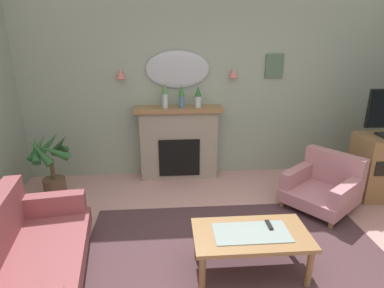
{
  "coord_description": "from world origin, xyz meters",
  "views": [
    {
      "loc": [
        -0.67,
        -2.39,
        2.22
      ],
      "look_at": [
        -0.38,
        1.39,
        0.91
      ],
      "focal_mm": 29.98,
      "sensor_mm": 36.0,
      "label": 1
    }
  ],
  "objects_px": {
    "coffee_table": "(251,238)",
    "wall_sconce_right": "(233,73)",
    "mantel_vase_centre": "(165,95)",
    "framed_picture": "(274,66)",
    "wall_mirror": "(178,69)",
    "fireplace": "(179,144)",
    "tv_remote": "(269,225)",
    "wall_sconce_left": "(121,74)",
    "floral_couch": "(22,256)",
    "mantel_vase_right": "(182,96)",
    "armchair_near_fireplace": "(324,185)",
    "mantel_vase_left": "(198,96)",
    "potted_plant_tall_palm": "(51,164)"
  },
  "relations": [
    {
      "from": "mantel_vase_right",
      "to": "coffee_table",
      "type": "distance_m",
      "value": 2.5
    },
    {
      "from": "mantel_vase_left",
      "to": "wall_mirror",
      "type": "xyz_separation_m",
      "value": [
        -0.3,
        0.17,
        0.38
      ]
    },
    {
      "from": "wall_sconce_right",
      "to": "tv_remote",
      "type": "bearing_deg",
      "value": -91.36
    },
    {
      "from": "floral_couch",
      "to": "potted_plant_tall_palm",
      "type": "xyz_separation_m",
      "value": [
        -0.3,
        1.76,
        0.18
      ]
    },
    {
      "from": "mantel_vase_left",
      "to": "floral_couch",
      "type": "relative_size",
      "value": 0.18
    },
    {
      "from": "wall_mirror",
      "to": "tv_remote",
      "type": "bearing_deg",
      "value": -71.08
    },
    {
      "from": "mantel_vase_centre",
      "to": "armchair_near_fireplace",
      "type": "xyz_separation_m",
      "value": [
        2.1,
        -1.06,
        -1.05
      ]
    },
    {
      "from": "floral_couch",
      "to": "framed_picture",
      "type": "bearing_deg",
      "value": 39.01
    },
    {
      "from": "mantel_vase_left",
      "to": "wall_sconce_left",
      "type": "height_order",
      "value": "wall_sconce_left"
    },
    {
      "from": "fireplace",
      "to": "mantel_vase_right",
      "type": "xyz_separation_m",
      "value": [
        0.05,
        -0.03,
        0.77
      ]
    },
    {
      "from": "wall_sconce_right",
      "to": "floral_couch",
      "type": "relative_size",
      "value": 0.08
    },
    {
      "from": "wall_mirror",
      "to": "mantel_vase_left",
      "type": "bearing_deg",
      "value": -29.54
    },
    {
      "from": "mantel_vase_right",
      "to": "framed_picture",
      "type": "bearing_deg",
      "value": 7.08
    },
    {
      "from": "framed_picture",
      "to": "armchair_near_fireplace",
      "type": "distance_m",
      "value": 1.95
    },
    {
      "from": "coffee_table",
      "to": "armchair_near_fireplace",
      "type": "xyz_separation_m",
      "value": [
        1.3,
        1.19,
        -0.08
      ]
    },
    {
      "from": "wall_sconce_left",
      "to": "tv_remote",
      "type": "distance_m",
      "value": 3.06
    },
    {
      "from": "fireplace",
      "to": "wall_sconce_right",
      "type": "relative_size",
      "value": 9.71
    },
    {
      "from": "fireplace",
      "to": "wall_mirror",
      "type": "distance_m",
      "value": 1.15
    },
    {
      "from": "fireplace",
      "to": "wall_sconce_left",
      "type": "height_order",
      "value": "wall_sconce_left"
    },
    {
      "from": "mantel_vase_right",
      "to": "wall_sconce_right",
      "type": "relative_size",
      "value": 2.38
    },
    {
      "from": "tv_remote",
      "to": "wall_sconce_right",
      "type": "bearing_deg",
      "value": 88.64
    },
    {
      "from": "wall_sconce_left",
      "to": "framed_picture",
      "type": "relative_size",
      "value": 0.39
    },
    {
      "from": "coffee_table",
      "to": "potted_plant_tall_palm",
      "type": "relative_size",
      "value": 1.18
    },
    {
      "from": "armchair_near_fireplace",
      "to": "fireplace",
      "type": "bearing_deg",
      "value": 150.09
    },
    {
      "from": "fireplace",
      "to": "tv_remote",
      "type": "bearing_deg",
      "value": -69.95
    },
    {
      "from": "coffee_table",
      "to": "wall_sconce_left",
      "type": "bearing_deg",
      "value": 121.4
    },
    {
      "from": "coffee_table",
      "to": "wall_mirror",
      "type": "bearing_deg",
      "value": 103.84
    },
    {
      "from": "mantel_vase_left",
      "to": "tv_remote",
      "type": "relative_size",
      "value": 2.05
    },
    {
      "from": "wall_sconce_right",
      "to": "potted_plant_tall_palm",
      "type": "distance_m",
      "value": 2.97
    },
    {
      "from": "wall_sconce_left",
      "to": "armchair_near_fireplace",
      "type": "bearing_deg",
      "value": -23.3
    },
    {
      "from": "wall_sconce_right",
      "to": "potted_plant_tall_palm",
      "type": "xyz_separation_m",
      "value": [
        -2.66,
        -0.62,
        -1.16
      ]
    },
    {
      "from": "mantel_vase_centre",
      "to": "framed_picture",
      "type": "distance_m",
      "value": 1.75
    },
    {
      "from": "mantel_vase_centre",
      "to": "framed_picture",
      "type": "relative_size",
      "value": 1.04
    },
    {
      "from": "wall_mirror",
      "to": "mantel_vase_right",
      "type": "bearing_deg",
      "value": -73.61
    },
    {
      "from": "fireplace",
      "to": "framed_picture",
      "type": "relative_size",
      "value": 3.78
    },
    {
      "from": "wall_sconce_left",
      "to": "tv_remote",
      "type": "relative_size",
      "value": 0.88
    },
    {
      "from": "wall_mirror",
      "to": "potted_plant_tall_palm",
      "type": "bearing_deg",
      "value": -159.78
    },
    {
      "from": "mantel_vase_left",
      "to": "wall_sconce_right",
      "type": "height_order",
      "value": "wall_sconce_right"
    },
    {
      "from": "wall_mirror",
      "to": "tv_remote",
      "type": "relative_size",
      "value": 6.0
    },
    {
      "from": "coffee_table",
      "to": "wall_sconce_right",
      "type": "bearing_deg",
      "value": 83.88
    },
    {
      "from": "coffee_table",
      "to": "armchair_near_fireplace",
      "type": "distance_m",
      "value": 1.76
    },
    {
      "from": "mantel_vase_left",
      "to": "wall_sconce_left",
      "type": "distance_m",
      "value": 1.2
    },
    {
      "from": "wall_mirror",
      "to": "potted_plant_tall_palm",
      "type": "height_order",
      "value": "wall_mirror"
    },
    {
      "from": "coffee_table",
      "to": "tv_remote",
      "type": "distance_m",
      "value": 0.23
    },
    {
      "from": "wall_sconce_left",
      "to": "floral_couch",
      "type": "height_order",
      "value": "wall_sconce_left"
    },
    {
      "from": "mantel_vase_centre",
      "to": "wall_sconce_left",
      "type": "relative_size",
      "value": 2.67
    },
    {
      "from": "wall_mirror",
      "to": "framed_picture",
      "type": "xyz_separation_m",
      "value": [
        1.5,
        0.01,
        0.04
      ]
    },
    {
      "from": "wall_mirror",
      "to": "mantel_vase_centre",
      "type": "bearing_deg",
      "value": -139.64
    },
    {
      "from": "armchair_near_fireplace",
      "to": "wall_sconce_left",
      "type": "bearing_deg",
      "value": 156.7
    },
    {
      "from": "mantel_vase_centre",
      "to": "potted_plant_tall_palm",
      "type": "bearing_deg",
      "value": -162.85
    }
  ]
}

